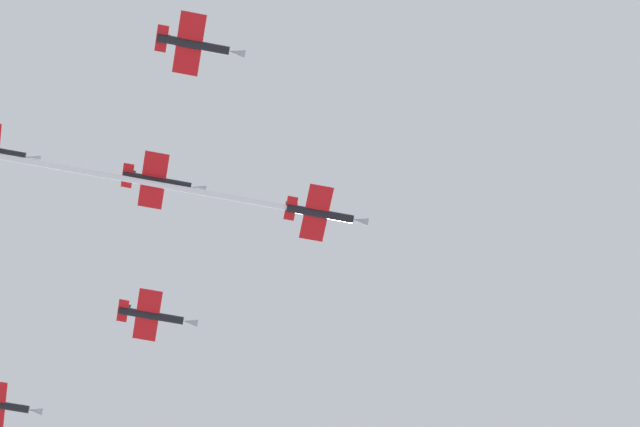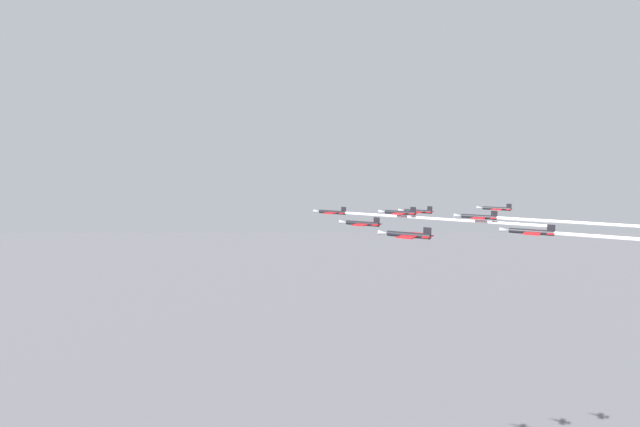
# 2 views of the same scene
# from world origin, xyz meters

# --- Properties ---
(jet_lead) EXTENTS (39.35, 49.03, 2.16)m
(jet_lead) POSITION_xyz_m (2.05, 7.77, 134.26)
(jet_lead) COLOR black
(jet_port_inner) EXTENTS (8.18, 9.28, 2.16)m
(jet_port_inner) POSITION_xyz_m (17.02, 18.37, 134.44)
(jet_port_inner) COLOR black
(jet_starboard_inner) EXTENTS (8.18, 9.28, 2.16)m
(jet_starboard_inner) POSITION_xyz_m (-11.60, -4.46, 133.81)
(jet_starboard_inner) COLOR black
(jet_port_outer) EXTENTS (8.18, 9.28, 2.16)m
(jet_port_outer) POSITION_xyz_m (1.57, 8.38, 135.30)
(jet_port_outer) COLOR black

